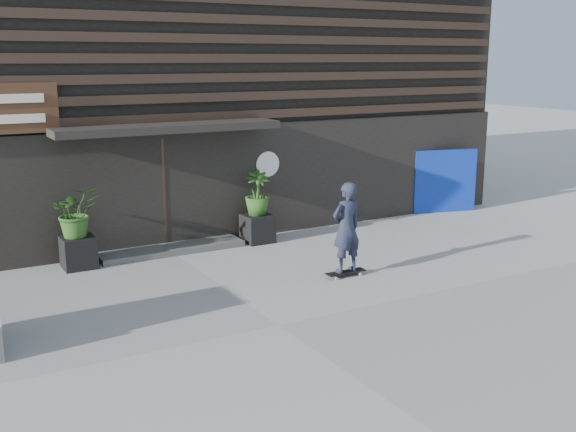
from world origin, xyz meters
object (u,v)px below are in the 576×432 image
skateboarder (346,228)px  blue_tarp (445,181)px  planter_pot_left (78,252)px  planter_pot_right (258,228)px

skateboarder → blue_tarp: bearing=31.8°
planter_pot_left → blue_tarp: bearing=1.8°
planter_pot_right → skateboarder: (0.29, -2.95, 0.61)m
blue_tarp → skateboarder: size_ratio=0.98×
planter_pot_left → skateboarder: 5.08m
planter_pot_right → skateboarder: skateboarder is taller
blue_tarp → skateboarder: (-5.25, -3.25, 0.11)m
planter_pot_right → blue_tarp: 5.57m
blue_tarp → planter_pot_right: bearing=-162.7°
planter_pot_left → planter_pot_right: (3.80, 0.00, 0.00)m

